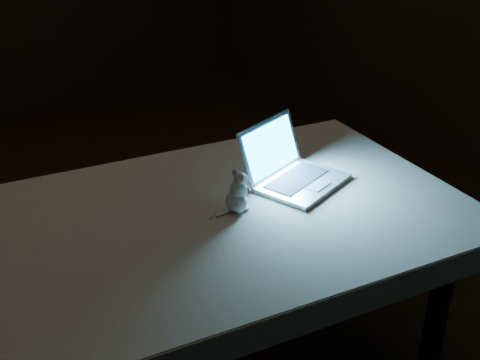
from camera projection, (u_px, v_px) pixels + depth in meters
floor at (131, 302)px, 2.51m from camera, size 5.00×5.00×0.00m
table at (226, 309)px, 1.91m from camera, size 1.46×1.08×0.71m
tablecloth at (252, 215)px, 1.81m from camera, size 1.42×0.95×0.08m
laptop at (304, 158)px, 1.85m from camera, size 0.33×0.31×0.19m
plush_mouse at (236, 192)px, 1.72m from camera, size 0.10×0.10×0.12m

